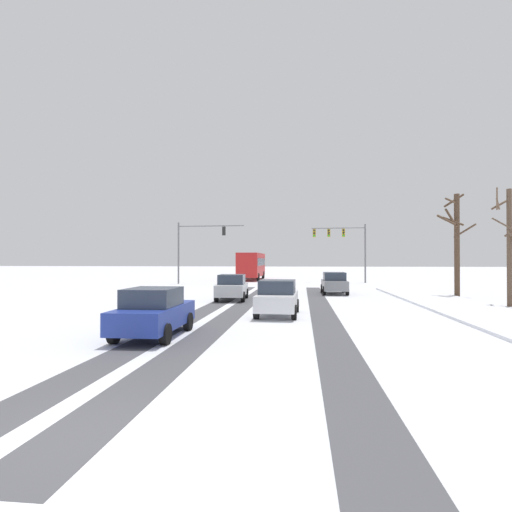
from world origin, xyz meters
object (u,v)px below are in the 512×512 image
at_px(traffic_signal_far_left, 197,241).
at_px(traffic_signal_far_right, 343,240).
at_px(car_silver_second, 232,287).
at_px(car_blue_fourth, 154,312).
at_px(bus_oncoming, 252,264).
at_px(car_grey_lead, 334,283).
at_px(bare_tree_sidewalk_far, 456,240).
at_px(bare_tree_sidewalk_mid, 509,243).
at_px(car_white_third, 278,298).

bearing_deg(traffic_signal_far_left, traffic_signal_far_right, 14.98).
bearing_deg(car_silver_second, car_blue_fourth, -92.20).
distance_m(car_blue_fourth, bus_oncoming, 39.17).
relative_size(traffic_signal_far_right, car_blue_fourth, 1.58).
relative_size(car_grey_lead, bare_tree_sidewalk_far, 0.57).
bearing_deg(car_grey_lead, car_blue_fourth, -112.03).
bearing_deg(car_silver_second, traffic_signal_far_left, 111.55).
height_order(bare_tree_sidewalk_mid, bare_tree_sidewalk_far, bare_tree_sidewalk_far).
relative_size(traffic_signal_far_left, car_white_third, 1.72).
bearing_deg(bare_tree_sidewalk_mid, car_silver_second, 173.38).
height_order(traffic_signal_far_left, bare_tree_sidewalk_far, bare_tree_sidewalk_far).
bearing_deg(car_blue_fourth, bus_oncoming, 92.21).
bearing_deg(car_grey_lead, traffic_signal_far_left, 139.85).
bearing_deg(traffic_signal_far_left, car_grey_lead, -40.15).
xyz_separation_m(bus_oncoming, bare_tree_sidewalk_mid, (17.65, -28.42, 1.49)).
distance_m(traffic_signal_far_left, car_grey_lead, 17.94).
relative_size(traffic_signal_far_left, car_grey_lead, 1.73).
bearing_deg(car_blue_fourth, car_white_third, 56.22).
height_order(bus_oncoming, bare_tree_sidewalk_mid, bare_tree_sidewalk_mid).
bearing_deg(traffic_signal_far_right, car_white_third, -101.59).
distance_m(car_silver_second, car_blue_fourth, 12.53).
distance_m(bus_oncoming, bare_tree_sidewalk_far, 28.40).
xyz_separation_m(car_silver_second, car_white_third, (3.29, -6.88, 0.00)).
relative_size(car_grey_lead, bus_oncoming, 0.37).
height_order(car_grey_lead, bare_tree_sidewalk_far, bare_tree_sidewalk_far).
bearing_deg(car_white_third, traffic_signal_far_right, 78.41).
xyz_separation_m(traffic_signal_far_right, car_grey_lead, (-2.21, -15.50, -3.97)).
relative_size(traffic_signal_far_right, bus_oncoming, 0.59).
distance_m(car_grey_lead, bare_tree_sidewalk_far, 8.84).
bearing_deg(car_grey_lead, traffic_signal_far_right, 81.90).
bearing_deg(bare_tree_sidewalk_mid, car_grey_lead, 140.63).
distance_m(car_silver_second, bare_tree_sidewalk_mid, 15.99).
height_order(car_grey_lead, car_silver_second, same).
height_order(traffic_signal_far_right, car_silver_second, traffic_signal_far_right).
xyz_separation_m(car_white_third, car_blue_fourth, (-3.77, -5.64, 0.00)).
bearing_deg(car_grey_lead, bus_oncoming, 112.56).
xyz_separation_m(car_grey_lead, car_white_third, (-3.50, -12.34, 0.00)).
xyz_separation_m(traffic_signal_far_left, car_grey_lead, (13.42, -11.32, -3.68)).
bearing_deg(bus_oncoming, bare_tree_sidewalk_mid, -58.16).
bearing_deg(traffic_signal_far_right, car_silver_second, -113.24).
bearing_deg(car_white_third, car_silver_second, 115.58).
bearing_deg(bus_oncoming, bare_tree_sidewalk_far, -53.33).
height_order(traffic_signal_far_left, car_silver_second, traffic_signal_far_left).
xyz_separation_m(traffic_signal_far_left, bare_tree_sidewalk_far, (21.55, -12.90, -0.60)).
bearing_deg(traffic_signal_far_left, car_silver_second, -68.45).
distance_m(car_grey_lead, bare_tree_sidewalk_mid, 11.78).
bearing_deg(car_silver_second, car_white_third, -64.42).
xyz_separation_m(traffic_signal_far_left, bare_tree_sidewalk_mid, (22.29, -18.60, -1.01)).
xyz_separation_m(car_grey_lead, bare_tree_sidewalk_mid, (8.87, -7.28, 2.66)).
bearing_deg(bare_tree_sidewalk_far, car_white_third, -137.24).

